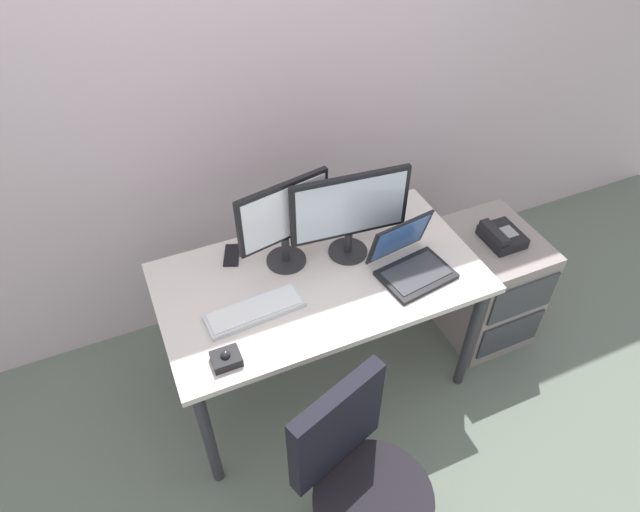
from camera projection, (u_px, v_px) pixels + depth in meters
ground_plane at (320, 373)px, 2.96m from camera, size 8.00×8.00×0.00m
back_wall at (254, 66)px, 2.49m from camera, size 6.00×0.10×2.80m
desk at (320, 288)px, 2.50m from camera, size 1.42×0.78×0.75m
file_cabinet at (485, 284)px, 2.99m from camera, size 0.42×0.53×0.65m
desk_phone at (501, 236)px, 2.73m from camera, size 0.17×0.20×0.09m
office_chair at (360, 493)px, 2.07m from camera, size 0.52×0.54×0.94m
monitor_main at (350, 211)px, 2.38m from camera, size 0.53×0.18×0.43m
monitor_side at (284, 219)px, 2.34m from camera, size 0.43×0.18×0.43m
keyboard at (255, 310)px, 2.28m from camera, size 0.42×0.16×0.03m
laptop at (410, 261)px, 2.44m from camera, size 0.35×0.32×0.23m
trackball_mouse at (226, 358)px, 2.10m from camera, size 0.11×0.09×0.07m
coffee_mug at (375, 205)px, 2.71m from camera, size 0.10×0.09×0.12m
cell_phone at (232, 255)px, 2.53m from camera, size 0.12×0.16×0.01m
banana at (296, 233)px, 2.62m from camera, size 0.14×0.18×0.04m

